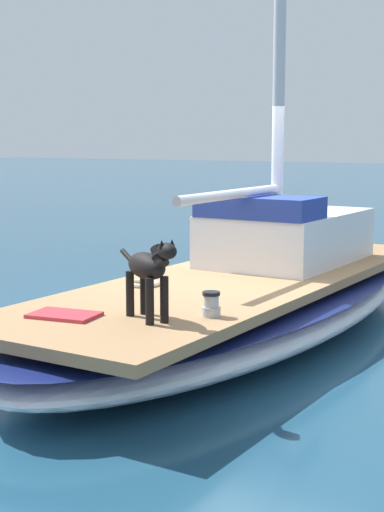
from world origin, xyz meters
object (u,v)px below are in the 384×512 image
object	(u,v)px
deck_towel	(64,315)
deck_winch	(211,305)
sailboat_main	(239,305)
dog_black	(149,270)
coiled_rope	(144,283)

from	to	relation	value
deck_towel	deck_winch	bearing A→B (deg)	31.68
sailboat_main	deck_towel	xyz separation A→B (m)	(-0.36, -2.48, 0.34)
deck_winch	deck_towel	distance (m)	1.23
dog_black	deck_towel	xyz separation A→B (m)	(-0.68, -0.26, -0.41)
sailboat_main	deck_towel	bearing A→B (deg)	-98.23
sailboat_main	dog_black	world-z (taller)	dog_black
sailboat_main	deck_winch	size ratio (longest dim) A/B	34.65
coiled_rope	deck_towel	size ratio (longest dim) A/B	0.58
dog_black	deck_towel	size ratio (longest dim) A/B	1.53
dog_black	coiled_rope	world-z (taller)	dog_black
deck_towel	coiled_rope	bearing A→B (deg)	98.43
deck_towel	dog_black	bearing A→B (deg)	20.75
coiled_rope	deck_towel	distance (m)	1.51
dog_black	deck_towel	bearing A→B (deg)	-159.25
sailboat_main	deck_winch	world-z (taller)	deck_winch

